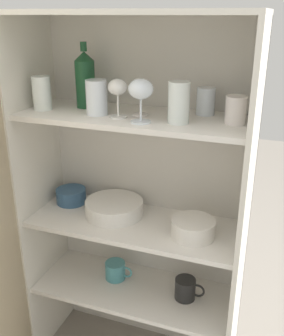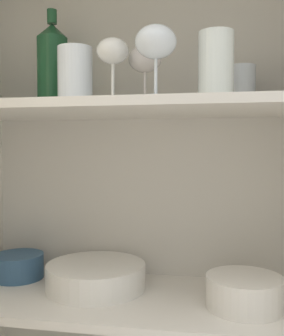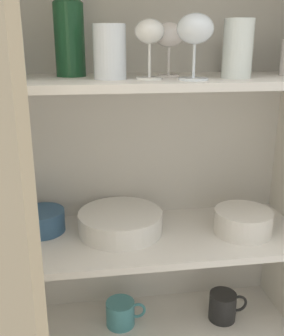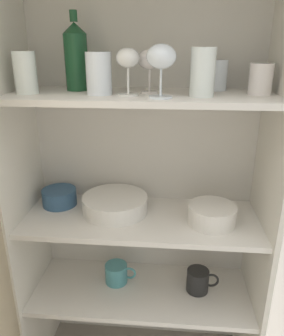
{
  "view_description": "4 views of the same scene",
  "coord_description": "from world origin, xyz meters",
  "px_view_note": "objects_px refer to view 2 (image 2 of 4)",
  "views": [
    {
      "loc": [
        0.53,
        -1.17,
        1.54
      ],
      "look_at": [
        0.04,
        0.17,
        0.98
      ],
      "focal_mm": 42.0,
      "sensor_mm": 36.0,
      "label": 1
    },
    {
      "loc": [
        0.19,
        -0.74,
        1.08
      ],
      "look_at": [
        0.02,
        0.2,
        1.03
      ],
      "focal_mm": 42.0,
      "sensor_mm": 36.0,
      "label": 2
    },
    {
      "loc": [
        -0.19,
        -0.86,
        1.27
      ],
      "look_at": [
        -0.03,
        0.22,
        0.92
      ],
      "focal_mm": 42.0,
      "sensor_mm": 36.0,
      "label": 3
    },
    {
      "loc": [
        0.1,
        -0.91,
        1.33
      ],
      "look_at": [
        0.0,
        0.17,
        0.92
      ],
      "focal_mm": 35.0,
      "sensor_mm": 36.0,
      "label": 4
    }
  ],
  "objects_px": {
    "mixing_bowl_large": "(245,291)",
    "serving_bowl_small": "(18,265)",
    "wine_bottle": "(52,66)",
    "plate_stack_white": "(96,276)"
  },
  "relations": [
    {
      "from": "wine_bottle",
      "to": "serving_bowl_small",
      "type": "bearing_deg",
      "value": 173.15
    },
    {
      "from": "wine_bottle",
      "to": "mixing_bowl_large",
      "type": "bearing_deg",
      "value": -9.75
    },
    {
      "from": "mixing_bowl_large",
      "to": "serving_bowl_small",
      "type": "height_order",
      "value": "mixing_bowl_large"
    },
    {
      "from": "wine_bottle",
      "to": "plate_stack_white",
      "type": "height_order",
      "value": "wine_bottle"
    },
    {
      "from": "plate_stack_white",
      "to": "serving_bowl_small",
      "type": "xyz_separation_m",
      "value": [
        -0.23,
        0.04,
        0.0
      ]
    },
    {
      "from": "wine_bottle",
      "to": "plate_stack_white",
      "type": "bearing_deg",
      "value": -11.63
    },
    {
      "from": "wine_bottle",
      "to": "plate_stack_white",
      "type": "xyz_separation_m",
      "value": [
        0.12,
        -0.02,
        -0.53
      ]
    },
    {
      "from": "wine_bottle",
      "to": "serving_bowl_small",
      "type": "relative_size",
      "value": 1.87
    },
    {
      "from": "mixing_bowl_large",
      "to": "plate_stack_white",
      "type": "bearing_deg",
      "value": 170.89
    },
    {
      "from": "plate_stack_white",
      "to": "serving_bowl_small",
      "type": "height_order",
      "value": "serving_bowl_small"
    }
  ]
}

